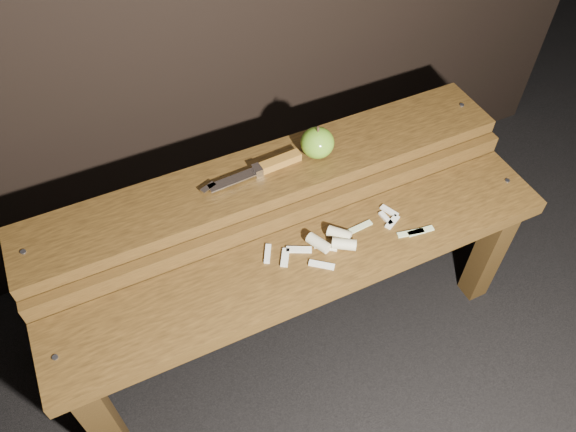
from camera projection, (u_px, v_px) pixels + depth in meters
name	position (u px, v px, depth m)	size (l,w,h in m)	color
ground	(297.00, 331.00, 1.61)	(60.00, 60.00, 0.00)	black
bench_front_tier	(310.00, 279.00, 1.30)	(1.20, 0.20, 0.42)	#35220D
bench_rear_tier	(270.00, 196.00, 1.39)	(1.20, 0.21, 0.50)	#35220D
apple	(317.00, 143.00, 1.33)	(0.08, 0.08, 0.09)	#5D911D
knife	(268.00, 166.00, 1.32)	(0.26, 0.04, 0.02)	brown
apple_scraps	(338.00, 240.00, 1.28)	(0.40, 0.13, 0.03)	beige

